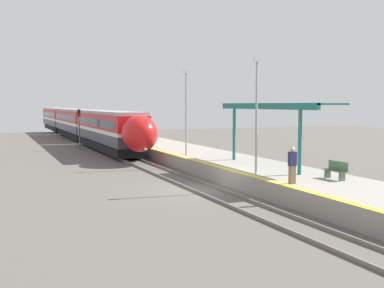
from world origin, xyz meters
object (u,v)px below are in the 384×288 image
object	(u,v)px
railway_signal	(79,125)
lamppost_mid	(186,107)
train	(77,122)
platform_bench	(336,170)
lamppost_near	(256,108)
person_waiting	(292,165)

from	to	relation	value
railway_signal	lamppost_mid	bearing A→B (deg)	-74.02
train	platform_bench	xyz separation A→B (m)	(5.06, -46.13, -0.87)
railway_signal	lamppost_mid	world-z (taller)	lamppost_mid
platform_bench	lamppost_mid	bearing A→B (deg)	101.23
railway_signal	lamppost_near	size ratio (longest dim) A/B	0.67
person_waiting	lamppost_mid	xyz separation A→B (m)	(0.13, 13.49, 2.57)
platform_bench	lamppost_mid	world-z (taller)	lamppost_mid
lamppost_near	lamppost_mid	size ratio (longest dim) A/B	1.00
platform_bench	person_waiting	distance (m)	2.80
train	platform_bench	world-z (taller)	train
train	railway_signal	world-z (taller)	railway_signal
lamppost_near	lamppost_mid	distance (m)	9.94
train	lamppost_mid	size ratio (longest dim) A/B	10.26
platform_bench	lamppost_mid	distance (m)	13.78
platform_bench	railway_signal	xyz separation A→B (m)	(-7.44, 30.03, 1.13)
railway_signal	person_waiting	bearing A→B (deg)	-81.22
person_waiting	railway_signal	distance (m)	30.69
train	railway_signal	distance (m)	16.27
train	lamppost_near	xyz separation A→B (m)	(2.44, -42.87, 2.12)
person_waiting	train	bearing A→B (deg)	92.85
train	person_waiting	distance (m)	46.48
platform_bench	railway_signal	world-z (taller)	railway_signal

